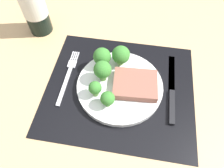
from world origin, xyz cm
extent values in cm
cube|color=tan|center=(0.00, 0.00, -1.50)|extent=(140.00, 110.00, 3.00)
cube|color=black|center=(0.00, 0.00, 0.15)|extent=(40.91, 35.82, 0.30)
cylinder|color=white|center=(0.00, 0.00, 1.10)|extent=(23.58, 23.58, 1.60)
cube|color=#8C5647|center=(4.09, -0.32, 2.97)|extent=(12.21, 10.00, 2.13)
cylinder|color=#5B8942|center=(-4.89, 1.15, 2.97)|extent=(1.89, 1.89, 2.14)
sphere|color=#387A2D|center=(-4.89, 1.15, 6.07)|extent=(4.77, 4.77, 4.77)
cylinder|color=#6B994C|center=(-0.90, 7.42, 2.65)|extent=(1.79, 1.79, 1.49)
sphere|color=#387A2D|center=(-0.90, 7.42, 5.57)|extent=(5.11, 5.11, 5.11)
cylinder|color=#6B994C|center=(-5.86, -4.08, 2.76)|extent=(1.62, 1.62, 1.72)
sphere|color=#387A2D|center=(-5.86, -4.08, 5.08)|extent=(3.42, 3.42, 3.42)
cylinder|color=#5B8942|center=(-2.20, -6.57, 2.67)|extent=(1.50, 1.50, 1.55)
sphere|color=#387A2D|center=(-2.20, -6.57, 5.00)|extent=(3.65, 3.65, 3.65)
cylinder|color=#6B994C|center=(-5.98, 6.05, 2.61)|extent=(1.84, 1.84, 1.42)
sphere|color=#387A2D|center=(-5.98, 6.05, 5.44)|extent=(4.99, 4.99, 4.99)
cube|color=silver|center=(-15.35, -2.00, 0.55)|extent=(1.00, 13.00, 0.50)
cube|color=silver|center=(-15.35, 5.80, 0.55)|extent=(2.40, 2.60, 0.40)
cube|color=silver|center=(-16.25, 8.90, 0.55)|extent=(0.30, 3.60, 0.35)
cube|color=silver|center=(-15.65, 8.90, 0.55)|extent=(0.30, 3.60, 0.35)
cube|color=silver|center=(-15.05, 8.90, 0.55)|extent=(0.30, 3.60, 0.35)
cube|color=silver|center=(-14.45, 8.90, 0.55)|extent=(0.30, 3.60, 0.35)
cube|color=black|center=(14.37, -3.90, 0.70)|extent=(1.40, 10.00, 0.80)
cube|color=silver|center=(14.37, 7.60, 0.45)|extent=(1.80, 13.00, 0.30)
cylinder|color=black|center=(-29.88, 19.34, 11.44)|extent=(7.48, 7.48, 22.88)
cylinder|color=silver|center=(-29.88, 19.34, 10.29)|extent=(7.63, 7.63, 8.01)
camera|label=1|loc=(2.82, -30.46, 48.62)|focal=32.75mm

